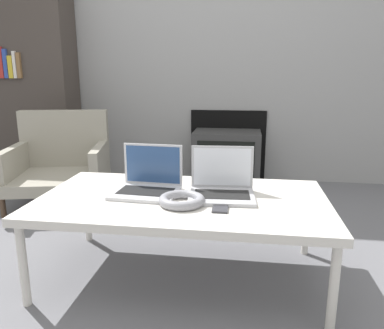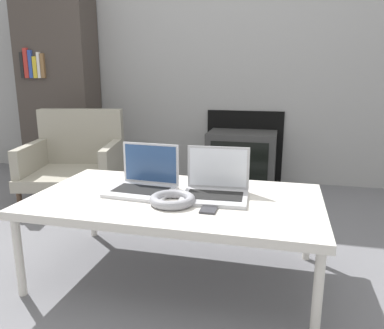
{
  "view_description": "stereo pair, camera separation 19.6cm",
  "coord_description": "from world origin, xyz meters",
  "px_view_note": "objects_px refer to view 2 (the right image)",
  "views": [
    {
      "loc": [
        0.27,
        -1.39,
        0.94
      ],
      "look_at": [
        0.0,
        0.5,
        0.48
      ],
      "focal_mm": 35.0,
      "sensor_mm": 36.0,
      "label": 1
    },
    {
      "loc": [
        0.46,
        -1.35,
        0.94
      ],
      "look_at": [
        0.0,
        0.5,
        0.48
      ],
      "focal_mm": 35.0,
      "sensor_mm": 36.0,
      "label": 2
    }
  ],
  "objects_px": {
    "phone": "(210,207)",
    "laptop_left": "(144,181)",
    "tv": "(241,159)",
    "headphones": "(172,200)",
    "armchair": "(76,157)",
    "laptop_right": "(216,187)"
  },
  "relations": [
    {
      "from": "phone",
      "to": "tv",
      "type": "distance_m",
      "value": 1.66
    },
    {
      "from": "armchair",
      "to": "laptop_right",
      "type": "bearing_deg",
      "value": -48.39
    },
    {
      "from": "laptop_right",
      "to": "armchair",
      "type": "xyz_separation_m",
      "value": [
        -1.24,
        0.88,
        -0.12
      ]
    },
    {
      "from": "laptop_right",
      "to": "tv",
      "type": "height_order",
      "value": "laptop_right"
    },
    {
      "from": "armchair",
      "to": "headphones",
      "type": "bearing_deg",
      "value": -56.75
    },
    {
      "from": "headphones",
      "to": "armchair",
      "type": "bearing_deg",
      "value": 136.3
    },
    {
      "from": "tv",
      "to": "phone",
      "type": "bearing_deg",
      "value": -88.01
    },
    {
      "from": "headphones",
      "to": "tv",
      "type": "height_order",
      "value": "tv"
    },
    {
      "from": "tv",
      "to": "armchair",
      "type": "relative_size",
      "value": 0.72
    },
    {
      "from": "phone",
      "to": "laptop_left",
      "type": "bearing_deg",
      "value": 154.77
    },
    {
      "from": "phone",
      "to": "armchair",
      "type": "xyz_separation_m",
      "value": [
        -1.24,
        1.04,
        -0.08
      ]
    },
    {
      "from": "phone",
      "to": "headphones",
      "type": "bearing_deg",
      "value": 174.89
    },
    {
      "from": "headphones",
      "to": "laptop_right",
      "type": "bearing_deg",
      "value": 43.25
    },
    {
      "from": "tv",
      "to": "armchair",
      "type": "height_order",
      "value": "armchair"
    },
    {
      "from": "laptop_right",
      "to": "tv",
      "type": "relative_size",
      "value": 0.55
    },
    {
      "from": "laptop_left",
      "to": "headphones",
      "type": "relative_size",
      "value": 1.55
    },
    {
      "from": "laptop_left",
      "to": "tv",
      "type": "relative_size",
      "value": 0.55
    },
    {
      "from": "headphones",
      "to": "armchair",
      "type": "distance_m",
      "value": 1.49
    },
    {
      "from": "laptop_left",
      "to": "phone",
      "type": "relative_size",
      "value": 2.2
    },
    {
      "from": "laptop_right",
      "to": "armchair",
      "type": "height_order",
      "value": "armchair"
    },
    {
      "from": "laptop_left",
      "to": "tv",
      "type": "xyz_separation_m",
      "value": [
        0.3,
        1.49,
        -0.21
      ]
    },
    {
      "from": "tv",
      "to": "armchair",
      "type": "bearing_deg",
      "value": -152.68
    }
  ]
}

